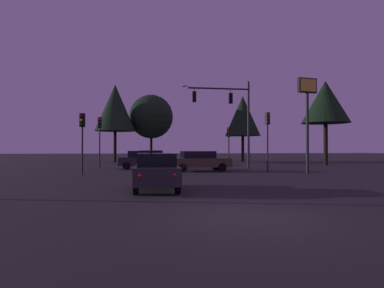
{
  "coord_description": "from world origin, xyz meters",
  "views": [
    {
      "loc": [
        -2.58,
        -8.01,
        1.71
      ],
      "look_at": [
        1.72,
        20.92,
        2.11
      ],
      "focal_mm": 31.14,
      "sensor_mm": 36.0,
      "label": 1
    }
  ],
  "objects_px": {
    "car_crossing_right": "(142,160)",
    "tree_center_horizon": "(115,108)",
    "tree_behind_sign": "(325,102)",
    "traffic_light_corner_right": "(82,131)",
    "traffic_light_median": "(100,132)",
    "car_nearside_lane": "(156,171)",
    "car_far_lane": "(151,157)",
    "tree_left_far": "(243,116)",
    "traffic_light_corner_left": "(229,139)",
    "tree_right_cluster": "(151,117)",
    "car_crossing_left": "(199,161)",
    "store_sign_illuminated": "(307,103)",
    "traffic_light_far_side": "(268,130)",
    "traffic_signal_mast_arm": "(231,109)"
  },
  "relations": [
    {
      "from": "traffic_light_corner_right",
      "to": "tree_behind_sign",
      "type": "bearing_deg",
      "value": 22.64
    },
    {
      "from": "traffic_light_corner_right",
      "to": "car_nearside_lane",
      "type": "bearing_deg",
      "value": -63.04
    },
    {
      "from": "traffic_light_corner_left",
      "to": "car_far_lane",
      "type": "distance_m",
      "value": 8.27
    },
    {
      "from": "car_crossing_right",
      "to": "tree_center_horizon",
      "type": "bearing_deg",
      "value": 102.78
    },
    {
      "from": "traffic_light_far_side",
      "to": "tree_center_horizon",
      "type": "bearing_deg",
      "value": 122.75
    },
    {
      "from": "traffic_light_median",
      "to": "tree_center_horizon",
      "type": "bearing_deg",
      "value": 89.42
    },
    {
      "from": "traffic_light_corner_left",
      "to": "tree_center_horizon",
      "type": "distance_m",
      "value": 17.35
    },
    {
      "from": "traffic_light_corner_right",
      "to": "tree_center_horizon",
      "type": "height_order",
      "value": "tree_center_horizon"
    },
    {
      "from": "store_sign_illuminated",
      "to": "car_crossing_right",
      "type": "bearing_deg",
      "value": 148.28
    },
    {
      "from": "traffic_light_corner_left",
      "to": "car_crossing_right",
      "type": "distance_m",
      "value": 8.97
    },
    {
      "from": "traffic_light_corner_right",
      "to": "car_nearside_lane",
      "type": "height_order",
      "value": "traffic_light_corner_right"
    },
    {
      "from": "car_nearside_lane",
      "to": "car_crossing_left",
      "type": "distance_m",
      "value": 11.53
    },
    {
      "from": "tree_left_far",
      "to": "traffic_light_corner_right",
      "type": "bearing_deg",
      "value": -130.53
    },
    {
      "from": "tree_center_horizon",
      "to": "tree_right_cluster",
      "type": "height_order",
      "value": "tree_center_horizon"
    },
    {
      "from": "car_nearside_lane",
      "to": "tree_left_far",
      "type": "bearing_deg",
      "value": 66.38
    },
    {
      "from": "car_far_lane",
      "to": "tree_center_horizon",
      "type": "xyz_separation_m",
      "value": [
        -4.36,
        8.73,
        6.09
      ]
    },
    {
      "from": "traffic_signal_mast_arm",
      "to": "traffic_light_median",
      "type": "relative_size",
      "value": 1.72
    },
    {
      "from": "car_crossing_left",
      "to": "tree_behind_sign",
      "type": "xyz_separation_m",
      "value": [
        14.56,
        7.36,
        5.74
      ]
    },
    {
      "from": "car_far_lane",
      "to": "tree_left_far",
      "type": "distance_m",
      "value": 15.53
    },
    {
      "from": "tree_center_horizon",
      "to": "tree_right_cluster",
      "type": "relative_size",
      "value": 1.1
    },
    {
      "from": "traffic_light_corner_right",
      "to": "store_sign_illuminated",
      "type": "distance_m",
      "value": 15.21
    },
    {
      "from": "traffic_light_median",
      "to": "tree_behind_sign",
      "type": "relative_size",
      "value": 0.5
    },
    {
      "from": "car_nearside_lane",
      "to": "tree_behind_sign",
      "type": "distance_m",
      "value": 26.47
    },
    {
      "from": "store_sign_illuminated",
      "to": "tree_left_far",
      "type": "distance_m",
      "value": 21.45
    },
    {
      "from": "car_crossing_right",
      "to": "store_sign_illuminated",
      "type": "xyz_separation_m",
      "value": [
        11.13,
        -6.88,
        4.01
      ]
    },
    {
      "from": "traffic_signal_mast_arm",
      "to": "car_nearside_lane",
      "type": "bearing_deg",
      "value": -116.57
    },
    {
      "from": "traffic_light_median",
      "to": "car_crossing_left",
      "type": "bearing_deg",
      "value": -28.89
    },
    {
      "from": "car_crossing_right",
      "to": "car_crossing_left",
      "type": "bearing_deg",
      "value": -38.24
    },
    {
      "from": "car_crossing_right",
      "to": "tree_center_horizon",
      "type": "distance_m",
      "value": 16.68
    },
    {
      "from": "car_crossing_right",
      "to": "tree_center_horizon",
      "type": "height_order",
      "value": "tree_center_horizon"
    },
    {
      "from": "traffic_light_far_side",
      "to": "store_sign_illuminated",
      "type": "distance_m",
      "value": 3.47
    },
    {
      "from": "traffic_light_median",
      "to": "car_nearside_lane",
      "type": "xyz_separation_m",
      "value": [
        4.17,
        -15.26,
        -2.3
      ]
    },
    {
      "from": "car_nearside_lane",
      "to": "tree_center_horizon",
      "type": "xyz_separation_m",
      "value": [
        -4.02,
        29.44,
        6.09
      ]
    },
    {
      "from": "traffic_light_far_side",
      "to": "tree_left_far",
      "type": "relative_size",
      "value": 0.51
    },
    {
      "from": "traffic_light_far_side",
      "to": "traffic_light_corner_left",
      "type": "bearing_deg",
      "value": 97.4
    },
    {
      "from": "car_far_lane",
      "to": "traffic_light_median",
      "type": "bearing_deg",
      "value": -129.58
    },
    {
      "from": "car_crossing_left",
      "to": "store_sign_illuminated",
      "type": "height_order",
      "value": "store_sign_illuminated"
    },
    {
      "from": "car_far_lane",
      "to": "traffic_signal_mast_arm",
      "type": "bearing_deg",
      "value": -46.69
    },
    {
      "from": "car_nearside_lane",
      "to": "traffic_light_corner_right",
      "type": "bearing_deg",
      "value": 116.96
    },
    {
      "from": "traffic_light_corner_left",
      "to": "tree_right_cluster",
      "type": "relative_size",
      "value": 0.41
    },
    {
      "from": "tree_behind_sign",
      "to": "traffic_light_corner_right",
      "type": "bearing_deg",
      "value": -157.36
    },
    {
      "from": "traffic_light_median",
      "to": "tree_behind_sign",
      "type": "distance_m",
      "value": 22.88
    },
    {
      "from": "car_crossing_left",
      "to": "car_crossing_right",
      "type": "bearing_deg",
      "value": 141.76
    },
    {
      "from": "traffic_light_median",
      "to": "tree_behind_sign",
      "type": "xyz_separation_m",
      "value": [
        22.42,
        3.03,
        3.44
      ]
    },
    {
      "from": "traffic_light_corner_left",
      "to": "traffic_light_far_side",
      "type": "height_order",
      "value": "traffic_light_far_side"
    },
    {
      "from": "traffic_light_median",
      "to": "store_sign_illuminated",
      "type": "height_order",
      "value": "store_sign_illuminated"
    },
    {
      "from": "traffic_signal_mast_arm",
      "to": "store_sign_illuminated",
      "type": "bearing_deg",
      "value": -60.09
    },
    {
      "from": "car_crossing_left",
      "to": "car_far_lane",
      "type": "height_order",
      "value": "same"
    },
    {
      "from": "tree_left_far",
      "to": "tree_right_cluster",
      "type": "bearing_deg",
      "value": 166.44
    },
    {
      "from": "tree_left_far",
      "to": "tree_center_horizon",
      "type": "xyz_separation_m",
      "value": [
        -16.59,
        0.7,
        0.87
      ]
    }
  ]
}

